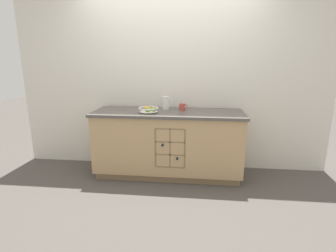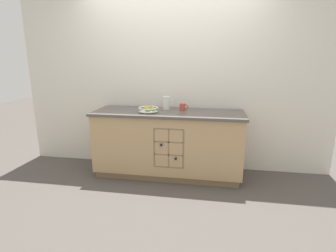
{
  "view_description": "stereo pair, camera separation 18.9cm",
  "coord_description": "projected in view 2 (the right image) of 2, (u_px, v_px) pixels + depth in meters",
  "views": [
    {
      "loc": [
        0.37,
        -3.34,
        1.54
      ],
      "look_at": [
        0.0,
        0.0,
        0.69
      ],
      "focal_mm": 28.0,
      "sensor_mm": 36.0,
      "label": 1
    },
    {
      "loc": [
        0.56,
        -3.31,
        1.54
      ],
      "look_at": [
        0.0,
        0.0,
        0.69
      ],
      "focal_mm": 28.0,
      "sensor_mm": 36.0,
      "label": 2
    }
  ],
  "objects": [
    {
      "name": "white_pitcher",
      "position": [
        167.0,
        103.0,
        3.55
      ],
      "size": [
        0.15,
        0.1,
        0.18
      ],
      "color": "silver",
      "rests_on": "kitchen_island"
    },
    {
      "name": "kitchen_island",
      "position": [
        168.0,
        143.0,
        3.52
      ],
      "size": [
        1.97,
        0.65,
        0.88
      ],
      "color": "olive",
      "rests_on": "ground_plane"
    },
    {
      "name": "fruit_bowl",
      "position": [
        148.0,
        109.0,
        3.37
      ],
      "size": [
        0.26,
        0.26,
        0.08
      ],
      "color": "silver",
      "rests_on": "kitchen_island"
    },
    {
      "name": "back_wall",
      "position": [
        172.0,
        79.0,
        3.67
      ],
      "size": [
        4.4,
        0.06,
        2.55
      ],
      "primitive_type": "cube",
      "color": "silver",
      "rests_on": "ground_plane"
    },
    {
      "name": "ceramic_mug",
      "position": [
        183.0,
        107.0,
        3.51
      ],
      "size": [
        0.12,
        0.08,
        0.09
      ],
      "color": "#B7473D",
      "rests_on": "kitchen_island"
    },
    {
      "name": "ground_plane",
      "position": [
        168.0,
        174.0,
        3.64
      ],
      "size": [
        14.0,
        14.0,
        0.0
      ],
      "primitive_type": "plane",
      "color": "#4C4742"
    }
  ]
}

